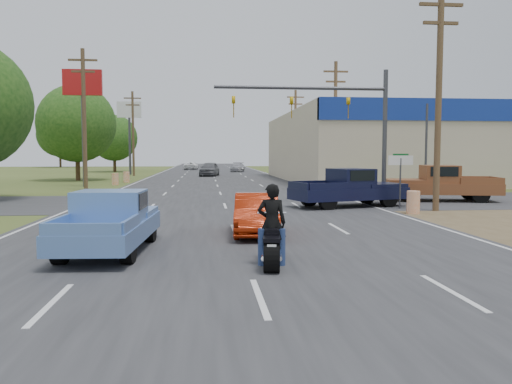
{
  "coord_description": "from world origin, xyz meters",
  "views": [
    {
      "loc": [
        -0.94,
        -8.69,
        2.58
      ],
      "look_at": [
        0.75,
        8.12,
        1.3
      ],
      "focal_mm": 35.0,
      "sensor_mm": 36.0,
      "label": 1
    }
  ],
  "objects": [
    {
      "name": "ground",
      "position": [
        0.0,
        0.0,
        0.0
      ],
      "size": [
        200.0,
        200.0,
        0.0
      ],
      "primitive_type": "plane",
      "color": "#3C4B1E",
      "rests_on": "ground"
    },
    {
      "name": "tree_6",
      "position": [
        -30.0,
        95.0,
        6.51
      ],
      "size": [
        8.82,
        8.82,
        10.92
      ],
      "color": "#422D19",
      "rests_on": "ground"
    },
    {
      "name": "pole_sign_left_near",
      "position": [
        -10.5,
        32.0,
        7.17
      ],
      "size": [
        3.0,
        0.35,
        9.2
      ],
      "color": "#3F3F44",
      "rests_on": "ground"
    },
    {
      "name": "red_convertible",
      "position": [
        0.67,
        7.19,
        0.65
      ],
      "size": [
        1.71,
        4.05,
        1.3
      ],
      "primitive_type": "imported",
      "rotation": [
        0.0,
        0.0,
        -0.09
      ],
      "color": "#951E06",
      "rests_on": "ground"
    },
    {
      "name": "rider",
      "position": [
        0.56,
        2.59,
        0.91
      ],
      "size": [
        0.71,
        0.52,
        1.81
      ],
      "primitive_type": "imported",
      "rotation": [
        0.0,
        0.0,
        3.01
      ],
      "color": "black",
      "rests_on": "ground"
    },
    {
      "name": "utility_pole_5",
      "position": [
        -9.5,
        28.0,
        5.32
      ],
      "size": [
        2.0,
        0.28,
        10.0
      ],
      "color": "#4C3823",
      "rests_on": "ground"
    },
    {
      "name": "blue_pickup",
      "position": [
        -3.46,
        4.76,
        0.82
      ],
      "size": [
        2.19,
        5.0,
        1.62
      ],
      "rotation": [
        0.0,
        0.0,
        -0.06
      ],
      "color": "black",
      "rests_on": "ground"
    },
    {
      "name": "distant_car_white",
      "position": [
        -3.35,
        75.52,
        0.64
      ],
      "size": [
        2.46,
        4.77,
        1.29
      ],
      "primitive_type": "imported",
      "rotation": [
        0.0,
        0.0,
        3.07
      ],
      "color": "white",
      "rests_on": "ground"
    },
    {
      "name": "pole_sign_left_far",
      "position": [
        -10.5,
        56.0,
        7.17
      ],
      "size": [
        3.0,
        0.35,
        9.2
      ],
      "color": "#3F3F44",
      "rests_on": "ground"
    },
    {
      "name": "navy_pickup",
      "position": [
        6.17,
        15.16,
        0.95
      ],
      "size": [
        6.05,
        3.68,
        1.88
      ],
      "rotation": [
        0.0,
        0.0,
        -1.29
      ],
      "color": "black",
      "rests_on": "ground"
    },
    {
      "name": "cross_road",
      "position": [
        0.0,
        18.0,
        0.01
      ],
      "size": [
        120.0,
        10.0,
        0.02
      ],
      "primitive_type": "cube",
      "color": "#2D2D30",
      "rests_on": "ground"
    },
    {
      "name": "tree_2",
      "position": [
        -14.2,
        66.0,
        4.95
      ],
      "size": [
        6.72,
        6.72,
        8.32
      ],
      "color": "#422D19",
      "rests_on": "ground"
    },
    {
      "name": "main_road",
      "position": [
        0.0,
        40.0,
        0.01
      ],
      "size": [
        15.0,
        180.0,
        0.02
      ],
      "primitive_type": "cube",
      "color": "#2D2D30",
      "rests_on": "ground"
    },
    {
      "name": "brown_pickup",
      "position": [
        11.84,
        17.59,
        1.0
      ],
      "size": [
        6.31,
        3.5,
        1.98
      ],
      "rotation": [
        0.0,
        0.0,
        1.36
      ],
      "color": "black",
      "rests_on": "ground"
    },
    {
      "name": "tree_5",
      "position": [
        30.0,
        95.0,
        5.88
      ],
      "size": [
        7.98,
        7.98,
        9.88
      ],
      "color": "#422D19",
      "rests_on": "ground"
    },
    {
      "name": "distant_car_silver",
      "position": [
        3.75,
        64.88,
        0.7
      ],
      "size": [
        2.55,
        5.02,
        1.4
      ],
      "primitive_type": "imported",
      "rotation": [
        0.0,
        0.0,
        -0.13
      ],
      "color": "#A9A9AE",
      "rests_on": "ground"
    },
    {
      "name": "dirt_verge",
      "position": [
        11.0,
        10.0,
        0.01
      ],
      "size": [
        8.0,
        18.0,
        0.01
      ],
      "primitive_type": "cube",
      "color": "brown",
      "rests_on": "ground"
    },
    {
      "name": "utility_pole_3",
      "position": [
        9.5,
        49.0,
        5.32
      ],
      "size": [
        2.0,
        0.28,
        10.0
      ],
      "color": "#4C3823",
      "rests_on": "ground"
    },
    {
      "name": "motorcycle",
      "position": [
        0.55,
        2.52,
        0.52
      ],
      "size": [
        0.76,
        2.31,
        1.17
      ],
      "rotation": [
        0.0,
        0.0,
        -0.13
      ],
      "color": "black",
      "rests_on": "ground"
    },
    {
      "name": "utility_pole_2",
      "position": [
        9.5,
        31.0,
        5.32
      ],
      "size": [
        2.0,
        0.28,
        10.0
      ],
      "color": "#4C3823",
      "rests_on": "ground"
    },
    {
      "name": "barrel_0",
      "position": [
        8.0,
        12.0,
        0.5
      ],
      "size": [
        0.56,
        0.56,
        1.0
      ],
      "primitive_type": "cylinder",
      "color": "orange",
      "rests_on": "ground"
    },
    {
      "name": "barrel_1",
      "position": [
        8.4,
        20.5,
        0.5
      ],
      "size": [
        0.56,
        0.56,
        1.0
      ],
      "primitive_type": "cylinder",
      "color": "orange",
      "rests_on": "ground"
    },
    {
      "name": "barrel_2",
      "position": [
        -8.5,
        34.0,
        0.5
      ],
      "size": [
        0.56,
        0.56,
        1.0
      ],
      "primitive_type": "cylinder",
      "color": "orange",
      "rests_on": "ground"
    },
    {
      "name": "tree_1",
      "position": [
        -13.5,
        42.0,
        5.57
      ],
      "size": [
        7.56,
        7.56,
        9.36
      ],
      "color": "#422D19",
      "rests_on": "ground"
    },
    {
      "name": "street_name_sign",
      "position": [
        8.8,
        15.5,
        1.61
      ],
      "size": [
        0.8,
        0.08,
        2.61
      ],
      "color": "#3F3F44",
      "rests_on": "ground"
    },
    {
      "name": "barrel_3",
      "position": [
        -8.2,
        38.0,
        0.5
      ],
      "size": [
        0.56,
        0.56,
        1.0
      ],
      "primitive_type": "cylinder",
      "color": "orange",
      "rests_on": "ground"
    },
    {
      "name": "utility_pole_6",
      "position": [
        -9.5,
        52.0,
        5.32
      ],
      "size": [
        2.0,
        0.28,
        10.0
      ],
      "color": "#4C3823",
      "rests_on": "ground"
    },
    {
      "name": "lane_sign",
      "position": [
        8.2,
        14.0,
        1.9
      ],
      "size": [
        1.2,
        0.08,
        2.52
      ],
      "color": "#3F3F44",
      "rests_on": "ground"
    },
    {
      "name": "signal_mast",
      "position": [
        5.82,
        17.0,
        4.8
      ],
      "size": [
        9.12,
        0.4,
        7.0
      ],
      "color": "#3F3F44",
      "rests_on": "ground"
    },
    {
      "name": "utility_pole_1",
      "position": [
        9.5,
        13.0,
        5.32
      ],
      "size": [
        2.0,
        0.28,
        10.0
      ],
      "color": "#4C3823",
      "rests_on": "ground"
    },
    {
      "name": "distant_car_grey",
      "position": [
        -0.5,
        50.54,
        0.85
      ],
      "size": [
        2.7,
        5.2,
        1.69
      ],
      "primitive_type": "imported",
      "rotation": [
        0.0,
        0.0,
        -0.15
      ],
      "color": "slate",
      "rests_on": "ground"
    }
  ]
}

